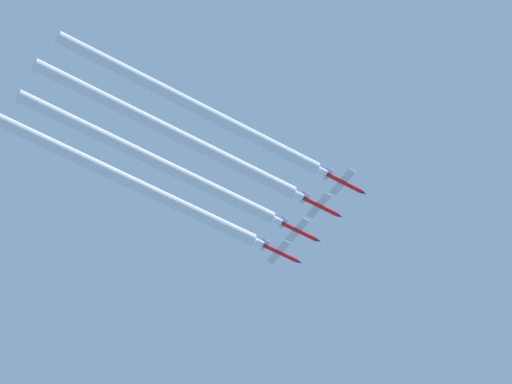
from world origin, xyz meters
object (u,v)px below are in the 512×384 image
Objects in this scene: jet_far_left at (281,253)px; jet_center at (322,207)px; jet_inner_left at (300,231)px; jet_inner_right at (345,183)px.

jet_far_left is 1.00× the size of jet_center.
jet_inner_left is 1.00× the size of jet_center.
jet_far_left is at bearing 179.74° from jet_center.
jet_inner_left is at bearing -0.45° from jet_far_left.
jet_inner_left reaches higher than jet_center.
jet_inner_left is at bearing 179.91° from jet_center.
jet_inner_right is at bearing 2.33° from jet_inner_left.
jet_inner_left is 1.00× the size of jet_inner_right.
jet_far_left is at bearing -178.56° from jet_inner_right.
jet_center is (18.32, -0.08, -0.42)m from jet_far_left.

